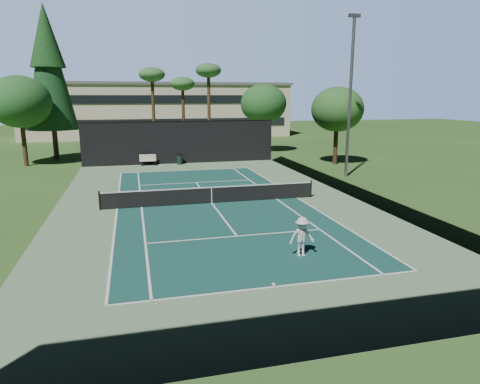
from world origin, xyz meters
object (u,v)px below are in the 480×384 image
(tennis_net, at_px, (212,194))
(player, at_px, (302,237))
(tennis_ball_a, at_px, (157,304))
(park_bench, at_px, (148,160))
(tennis_ball_d, at_px, (139,198))
(tennis_ball_c, at_px, (253,190))
(trash_bin, at_px, (180,159))
(tennis_ball_b, at_px, (139,198))

(tennis_net, bearing_deg, player, -78.24)
(tennis_net, height_order, tennis_ball_a, tennis_net)
(park_bench, bearing_deg, tennis_net, -78.57)
(tennis_ball_a, distance_m, tennis_ball_d, 14.41)
(tennis_ball_c, bearing_deg, tennis_ball_d, -175.19)
(trash_bin, bearing_deg, park_bench, 178.70)
(tennis_ball_b, xyz_separation_m, trash_bin, (4.02, 13.06, 0.44))
(player, distance_m, tennis_ball_c, 12.37)
(tennis_ball_d, distance_m, park_bench, 13.31)
(park_bench, xyz_separation_m, trash_bin, (2.92, -0.07, -0.07))
(tennis_ball_b, distance_m, tennis_ball_c, 7.65)
(player, distance_m, tennis_ball_d, 13.16)
(player, distance_m, tennis_ball_b, 13.31)
(tennis_net, bearing_deg, tennis_ball_b, 150.72)
(tennis_net, xyz_separation_m, trash_bin, (-0.21, 15.43, -0.08))
(park_bench, bearing_deg, tennis_ball_d, -94.55)
(tennis_net, distance_m, tennis_ball_c, 4.49)
(trash_bin, bearing_deg, tennis_net, -89.22)
(tennis_ball_a, xyz_separation_m, tennis_ball_c, (7.36, 15.05, 0.00))
(player, xyz_separation_m, park_bench, (-5.09, 24.88, -0.26))
(tennis_ball_a, bearing_deg, tennis_net, 71.99)
(park_bench, bearing_deg, player, -78.45)
(tennis_net, xyz_separation_m, tennis_ball_c, (3.40, 2.88, -0.52))
(tennis_ball_b, bearing_deg, tennis_ball_a, -88.91)
(tennis_net, height_order, tennis_ball_b, tennis_net)
(player, bearing_deg, tennis_ball_d, 121.06)
(tennis_ball_d, relative_size, trash_bin, 0.07)
(tennis_ball_a, height_order, tennis_ball_b, tennis_ball_b)
(tennis_ball_a, distance_m, park_bench, 27.69)
(tennis_net, relative_size, tennis_ball_d, 189.76)
(tennis_ball_a, distance_m, tennis_ball_b, 14.55)
(trash_bin, bearing_deg, tennis_ball_a, -97.73)
(tennis_ball_a, relative_size, trash_bin, 0.07)
(tennis_ball_d, distance_m, trash_bin, 13.79)
(tennis_net, bearing_deg, tennis_ball_a, -108.01)
(tennis_ball_d, bearing_deg, tennis_ball_c, 4.81)
(tennis_ball_a, relative_size, tennis_ball_d, 1.02)
(tennis_ball_b, relative_size, trash_bin, 0.07)
(player, relative_size, tennis_ball_b, 22.99)
(trash_bin, bearing_deg, tennis_ball_d, -106.78)
(tennis_ball_a, height_order, tennis_ball_c, tennis_ball_c)
(tennis_net, bearing_deg, park_bench, 101.43)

